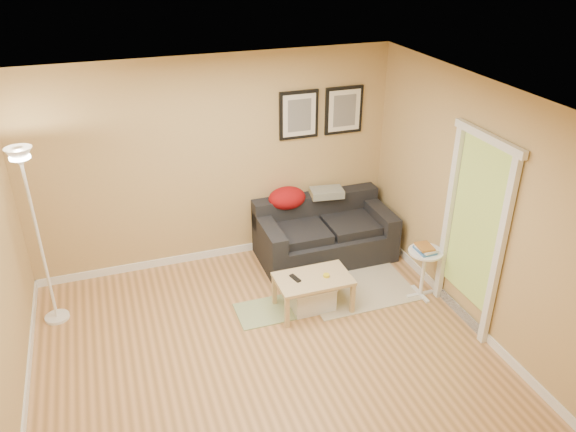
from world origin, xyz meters
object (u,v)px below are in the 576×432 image
at_px(storage_bin, 312,296).
at_px(floor_lamp, 40,244).
at_px(book_stack, 425,248).
at_px(coffee_table, 313,293).
at_px(side_table, 423,273).
at_px(sofa, 325,231).

bearing_deg(storage_bin, floor_lamp, 165.05).
bearing_deg(book_stack, storage_bin, -173.76).
relative_size(coffee_table, side_table, 1.38).
distance_m(sofa, coffee_table, 1.16).
bearing_deg(book_stack, coffee_table, -172.72).
xyz_separation_m(coffee_table, storage_bin, (-0.00, 0.02, -0.06)).
height_order(storage_bin, side_table, side_table).
height_order(coffee_table, floor_lamp, floor_lamp).
relative_size(coffee_table, book_stack, 3.46).
height_order(side_table, floor_lamp, floor_lamp).
bearing_deg(floor_lamp, sofa, 4.39).
distance_m(coffee_table, floor_lamp, 2.93).
xyz_separation_m(book_stack, floor_lamp, (-4.01, 0.93, 0.31)).
relative_size(sofa, coffee_table, 2.05).
distance_m(sofa, floor_lamp, 3.35).
relative_size(sofa, book_stack, 7.08).
bearing_deg(coffee_table, storage_bin, 113.78).
relative_size(book_stack, floor_lamp, 0.12).
xyz_separation_m(coffee_table, book_stack, (1.27, -0.18, 0.43)).
height_order(storage_bin, floor_lamp, floor_lamp).
bearing_deg(side_table, floor_lamp, 167.01).
xyz_separation_m(side_table, floor_lamp, (-4.02, 0.93, 0.65)).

